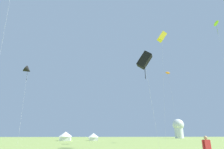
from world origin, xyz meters
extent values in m
cube|color=yellow|center=(11.37, 32.01, 22.92)|extent=(2.21, 1.17, 2.48)
cylinder|color=#B2B2B7|center=(10.41, 31.06, 11.46)|extent=(1.94, 1.92, 22.92)
cone|color=black|center=(-18.20, 37.65, 15.58)|extent=(2.27, 1.99, 2.03)
cylinder|color=black|center=(-18.20, 37.65, 14.21)|extent=(0.05, 0.05, 1.90)
cylinder|color=#B2B2B7|center=(-17.94, 36.91, 7.79)|extent=(0.54, 1.50, 15.58)
ellipsoid|color=#99DB2D|center=(28.61, 35.86, 30.28)|extent=(1.86, 2.89, 0.78)
cylinder|color=olive|center=(28.61, 35.86, 28.42)|extent=(0.06, 0.06, 2.68)
cylinder|color=#B2B2B7|center=(-16.60, 20.56, 16.06)|extent=(1.07, 1.72, 32.12)
cube|color=black|center=(3.71, 21.81, 12.76)|extent=(2.71, 2.08, 2.73)
cylinder|color=black|center=(3.71, 21.81, 10.92)|extent=(0.08, 0.08, 2.29)
cylinder|color=#B2B2B7|center=(4.24, 21.29, 6.38)|extent=(1.07, 1.06, 12.76)
ellipsoid|color=orange|center=(24.27, 59.06, 23.69)|extent=(2.47, 1.89, 0.88)
cylinder|color=#B2B2B7|center=(24.86, 58.14, 11.84)|extent=(1.20, 1.85, 23.69)
cube|color=red|center=(2.69, 7.15, 1.20)|extent=(0.38, 0.25, 0.60)
sphere|color=tan|center=(2.69, 7.15, 1.62)|extent=(0.22, 0.22, 0.22)
cylinder|color=red|center=(2.45, 7.15, 1.20)|extent=(0.09, 0.09, 0.55)
cylinder|color=red|center=(2.93, 7.15, 1.20)|extent=(0.09, 0.09, 0.55)
cube|color=white|center=(-11.43, 62.55, 0.66)|extent=(3.52, 3.52, 1.32)
cone|color=white|center=(-11.43, 62.55, 2.09)|extent=(4.39, 4.39, 1.54)
cube|color=white|center=(-2.31, 62.55, 0.55)|extent=(2.92, 2.92, 1.10)
cone|color=white|center=(-2.31, 62.55, 1.74)|extent=(3.66, 3.66, 1.28)
cylinder|color=white|center=(48.33, 104.17, 3.00)|extent=(4.80, 4.80, 6.00)
sphere|color=white|center=(48.33, 104.17, 7.60)|extent=(6.40, 6.40, 6.40)
camera|label=1|loc=(-4.76, -4.57, 1.77)|focal=30.58mm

